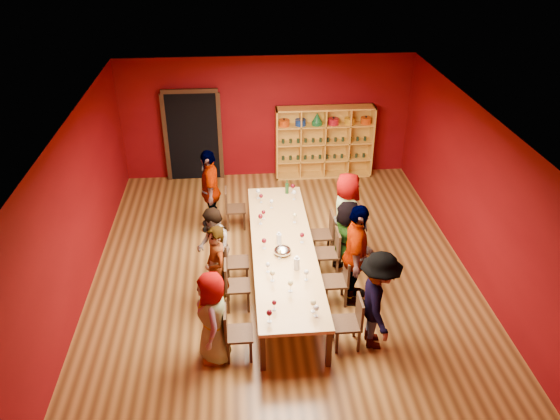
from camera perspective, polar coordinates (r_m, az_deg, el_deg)
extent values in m
cube|color=brown|center=(10.16, 0.31, -7.34)|extent=(7.10, 9.10, 0.02)
cube|color=#5A0408|center=(13.42, -1.39, 9.63)|extent=(7.10, 0.02, 3.00)
cube|color=#5A0408|center=(9.71, -20.78, -0.79)|extent=(0.02, 9.10, 3.00)
cube|color=#5A0408|center=(10.22, 20.34, 0.88)|extent=(0.02, 9.10, 3.00)
cube|color=silver|center=(8.68, 0.36, 8.76)|extent=(7.10, 9.10, 0.02)
cube|color=tan|center=(9.74, 0.32, -3.92)|extent=(1.10, 4.50, 0.06)
cube|color=black|center=(8.26, -1.81, -14.62)|extent=(0.08, 0.08, 0.69)
cube|color=black|center=(11.76, -3.00, 0.31)|extent=(0.08, 0.08, 0.69)
cube|color=black|center=(8.35, 5.13, -14.18)|extent=(0.08, 0.08, 0.69)
cube|color=black|center=(11.82, 1.75, 0.50)|extent=(0.08, 0.08, 0.69)
cube|color=black|center=(13.52, -9.05, 7.60)|extent=(1.20, 0.14, 2.20)
cube|color=black|center=(13.07, -9.47, 12.15)|extent=(1.32, 0.06, 0.10)
cube|color=black|center=(13.53, -11.83, 7.33)|extent=(0.10, 0.06, 2.20)
cube|color=black|center=(13.42, -6.28, 7.62)|extent=(0.10, 0.06, 2.20)
cube|color=gold|center=(13.44, -0.36, 6.92)|extent=(0.04, 0.40, 1.80)
cube|color=gold|center=(13.81, 9.53, 7.14)|extent=(0.04, 0.40, 1.80)
cube|color=gold|center=(13.26, 4.81, 10.56)|extent=(2.40, 0.40, 0.04)
cube|color=gold|center=(13.94, 4.51, 3.72)|extent=(2.40, 0.40, 0.04)
cube|color=gold|center=(13.75, 4.53, 7.36)|extent=(2.40, 0.02, 1.80)
cube|color=gold|center=(13.76, 4.58, 5.33)|extent=(2.36, 0.38, 0.03)
cube|color=gold|center=(13.58, 4.65, 7.06)|extent=(2.36, 0.38, 0.03)
cube|color=gold|center=(13.41, 4.73, 8.83)|extent=(2.36, 0.38, 0.03)
cube|color=gold|center=(13.50, 2.12, 6.99)|extent=(0.03, 0.38, 1.76)
cube|color=gold|center=(13.58, 4.65, 7.06)|extent=(0.03, 0.38, 1.76)
cube|color=gold|center=(13.68, 7.15, 7.11)|extent=(0.03, 0.38, 1.76)
cylinder|color=#C3410B|center=(13.26, 0.42, 9.09)|extent=(0.26, 0.26, 0.15)
sphere|color=black|center=(13.22, 0.42, 9.48)|extent=(0.05, 0.05, 0.05)
cylinder|color=navy|center=(13.30, 2.16, 9.14)|extent=(0.26, 0.26, 0.15)
sphere|color=black|center=(13.26, 2.17, 9.52)|extent=(0.05, 0.05, 0.05)
cylinder|color=#175E2F|center=(13.36, 3.88, 9.03)|extent=(0.26, 0.26, 0.08)
cone|color=#175E2F|center=(13.31, 3.91, 9.64)|extent=(0.24, 0.24, 0.22)
cylinder|color=#AC1321|center=(13.41, 5.60, 9.20)|extent=(0.26, 0.26, 0.15)
sphere|color=black|center=(13.38, 5.62, 9.58)|extent=(0.05, 0.05, 0.05)
cylinder|color=#C38B17|center=(13.49, 7.30, 9.22)|extent=(0.26, 0.26, 0.15)
sphere|color=black|center=(13.46, 7.32, 9.60)|extent=(0.05, 0.05, 0.05)
cylinder|color=#C3410B|center=(13.57, 8.97, 9.23)|extent=(0.26, 0.26, 0.15)
sphere|color=black|center=(13.54, 9.00, 9.61)|extent=(0.05, 0.05, 0.05)
cylinder|color=black|center=(13.61, 0.32, 5.45)|extent=(0.07, 0.07, 0.10)
cylinder|color=black|center=(13.63, 1.10, 5.47)|extent=(0.07, 0.07, 0.10)
cylinder|color=black|center=(13.64, 1.88, 5.50)|extent=(0.07, 0.07, 0.10)
cylinder|color=black|center=(13.67, 2.65, 5.52)|extent=(0.07, 0.07, 0.10)
cylinder|color=black|center=(13.69, 3.42, 5.54)|extent=(0.07, 0.07, 0.10)
cylinder|color=black|center=(13.72, 4.19, 5.56)|extent=(0.07, 0.07, 0.10)
cylinder|color=black|center=(13.74, 4.96, 5.58)|extent=(0.07, 0.07, 0.10)
cylinder|color=black|center=(13.78, 5.72, 5.60)|extent=(0.07, 0.07, 0.10)
cylinder|color=black|center=(13.81, 6.48, 5.62)|extent=(0.07, 0.07, 0.10)
cylinder|color=black|center=(13.85, 7.24, 5.64)|extent=(0.07, 0.07, 0.10)
cylinder|color=black|center=(13.88, 7.99, 5.66)|extent=(0.07, 0.07, 0.10)
cylinder|color=black|center=(13.92, 8.74, 5.67)|extent=(0.07, 0.07, 0.10)
cylinder|color=black|center=(13.43, 0.33, 7.20)|extent=(0.07, 0.07, 0.10)
cylinder|color=black|center=(13.45, 1.12, 7.22)|extent=(0.07, 0.07, 0.10)
cylinder|color=black|center=(13.47, 1.91, 7.24)|extent=(0.07, 0.07, 0.10)
cylinder|color=black|center=(13.49, 2.70, 7.26)|extent=(0.07, 0.07, 0.10)
cylinder|color=black|center=(13.51, 3.48, 7.28)|extent=(0.07, 0.07, 0.10)
cylinder|color=black|center=(13.54, 4.26, 7.30)|extent=(0.07, 0.07, 0.10)
cylinder|color=black|center=(13.57, 5.04, 7.32)|extent=(0.07, 0.07, 0.10)
cylinder|color=black|center=(13.60, 5.82, 7.33)|extent=(0.07, 0.07, 0.10)
cylinder|color=black|center=(13.63, 6.59, 7.35)|extent=(0.07, 0.07, 0.10)
cylinder|color=black|center=(13.67, 7.36, 7.36)|extent=(0.07, 0.07, 0.10)
cylinder|color=black|center=(13.71, 8.12, 7.37)|extent=(0.07, 0.07, 0.10)
cylinder|color=black|center=(13.75, 8.88, 7.38)|extent=(0.07, 0.07, 0.10)
cube|color=black|center=(8.44, -4.31, -12.77)|extent=(0.42, 0.42, 0.04)
cube|color=black|center=(8.28, -5.72, -11.59)|extent=(0.04, 0.40, 0.44)
cube|color=black|center=(8.47, -5.42, -14.71)|extent=(0.04, 0.04, 0.41)
cube|color=black|center=(8.47, -3.04, -14.61)|extent=(0.04, 0.04, 0.41)
cube|color=black|center=(8.72, -5.42, -13.14)|extent=(0.04, 0.04, 0.41)
cube|color=black|center=(8.72, -3.13, -13.05)|extent=(0.04, 0.04, 0.41)
imported|color=#454549|center=(8.23, -7.02, -11.10)|extent=(0.47, 0.78, 1.54)
cube|color=black|center=(9.33, -4.44, -7.92)|extent=(0.42, 0.42, 0.04)
cube|color=black|center=(9.19, -5.69, -6.78)|extent=(0.04, 0.40, 0.44)
cube|color=black|center=(9.34, -5.43, -9.69)|extent=(0.04, 0.04, 0.41)
cube|color=black|center=(9.34, -3.32, -9.61)|extent=(0.04, 0.04, 0.41)
cube|color=black|center=(9.61, -5.43, -8.40)|extent=(0.04, 0.04, 0.41)
cube|color=black|center=(9.61, -3.38, -8.32)|extent=(0.04, 0.04, 0.41)
imported|color=#141A38|center=(9.13, -6.66, -6.18)|extent=(0.60, 0.69, 1.59)
cube|color=black|center=(9.89, -4.51, -5.47)|extent=(0.42, 0.42, 0.04)
cube|color=black|center=(9.76, -5.68, -4.37)|extent=(0.04, 0.40, 0.44)
cube|color=black|center=(9.89, -5.43, -7.15)|extent=(0.04, 0.04, 0.41)
cube|color=black|center=(9.89, -3.45, -7.07)|extent=(0.04, 0.04, 0.41)
cube|color=black|center=(10.16, -5.44, -6.00)|extent=(0.04, 0.04, 0.41)
cube|color=black|center=(10.16, -3.51, -5.92)|extent=(0.04, 0.04, 0.41)
imported|color=#5C8DBE|center=(9.72, -6.95, -3.96)|extent=(0.49, 0.78, 1.53)
cube|color=black|center=(11.55, -4.66, 0.12)|extent=(0.42, 0.42, 0.04)
cube|color=black|center=(11.43, -5.66, 1.13)|extent=(0.04, 0.40, 0.44)
cube|color=black|center=(11.52, -5.44, -1.30)|extent=(0.04, 0.04, 0.41)
cube|color=black|center=(11.51, -3.75, -1.23)|extent=(0.04, 0.04, 0.41)
cube|color=black|center=(11.81, -5.45, -0.45)|extent=(0.04, 0.04, 0.41)
cube|color=black|center=(11.81, -3.80, -0.38)|extent=(0.04, 0.04, 0.41)
imported|color=pink|center=(11.34, -7.31, 2.06)|extent=(0.51, 1.07, 1.79)
cube|color=black|center=(8.65, 6.97, -11.69)|extent=(0.42, 0.42, 0.04)
cube|color=black|center=(8.53, 8.34, -10.37)|extent=(0.04, 0.40, 0.44)
cube|color=black|center=(8.65, 5.96, -13.63)|extent=(0.04, 0.04, 0.41)
cube|color=black|center=(8.71, 8.22, -13.44)|extent=(0.04, 0.04, 0.41)
cube|color=black|center=(8.89, 5.57, -12.14)|extent=(0.04, 0.04, 0.41)
cube|color=black|center=(8.95, 7.76, -11.96)|extent=(0.04, 0.04, 0.41)
imported|color=silver|center=(8.48, 10.20, -9.34)|extent=(0.52, 1.12, 1.68)
cube|color=black|center=(9.45, 5.75, -7.44)|extent=(0.42, 0.42, 0.04)
cube|color=black|center=(9.34, 6.98, -6.19)|extent=(0.04, 0.40, 0.44)
cube|color=black|center=(9.43, 4.83, -9.21)|extent=(0.04, 0.04, 0.41)
cube|color=black|center=(9.49, 6.88, -9.07)|extent=(0.04, 0.04, 0.41)
cube|color=black|center=(9.70, 4.51, -7.95)|extent=(0.04, 0.04, 0.41)
cube|color=black|center=(9.75, 6.50, -7.83)|extent=(0.04, 0.04, 0.41)
imported|color=silver|center=(9.22, 7.94, -4.75)|extent=(0.70, 1.18, 1.89)
cube|color=black|center=(10.13, 4.93, -4.54)|extent=(0.42, 0.42, 0.04)
cube|color=black|center=(10.03, 6.06, -3.34)|extent=(0.04, 0.40, 0.44)
cube|color=black|center=(10.10, 4.07, -6.18)|extent=(0.04, 0.04, 0.41)
cube|color=black|center=(10.15, 5.98, -6.07)|extent=(0.04, 0.04, 0.41)
cube|color=black|center=(10.37, 3.80, -5.08)|extent=(0.04, 0.04, 0.41)
cube|color=black|center=(10.43, 5.65, -4.98)|extent=(0.04, 0.04, 0.41)
imported|color=pink|center=(10.02, 6.97, -2.91)|extent=(0.73, 1.45, 1.50)
cube|color=black|center=(10.67, 4.38, -2.58)|extent=(0.42, 0.42, 0.04)
cube|color=black|center=(10.57, 5.45, -1.44)|extent=(0.04, 0.40, 0.44)
cube|color=black|center=(10.62, 3.56, -4.14)|extent=(0.04, 0.04, 0.41)
cube|color=black|center=(10.67, 5.38, -4.05)|extent=(0.04, 0.04, 0.41)
cube|color=black|center=(10.91, 3.32, -3.15)|extent=(0.04, 0.04, 0.41)
cube|color=black|center=(10.95, 5.08, -3.06)|extent=(0.04, 0.04, 0.41)
imported|color=#5C88BE|center=(10.52, 6.92, -0.49)|extent=(0.52, 0.87, 1.72)
cylinder|color=silver|center=(8.13, -1.11, -11.56)|extent=(0.07, 0.07, 0.01)
cylinder|color=silver|center=(8.09, -1.12, -11.21)|extent=(0.01, 0.01, 0.12)
ellipsoid|color=#4C0811|center=(8.03, -1.12, -10.68)|extent=(0.09, 0.09, 0.10)
cylinder|color=silver|center=(8.89, -0.79, -7.41)|extent=(0.07, 0.07, 0.01)
cylinder|color=silver|center=(8.85, -0.79, -7.09)|extent=(0.01, 0.01, 0.12)
ellipsoid|color=beige|center=(8.79, -0.80, -6.60)|extent=(0.08, 0.08, 0.10)
cylinder|color=silver|center=(9.09, -1.27, -6.46)|extent=(0.06, 0.06, 0.01)
cylinder|color=silver|center=(9.05, -1.27, -6.17)|extent=(0.01, 0.01, 0.11)
ellipsoid|color=silver|center=(9.00, -1.28, -5.73)|extent=(0.08, 0.08, 0.09)
cylinder|color=silver|center=(11.45, 1.34, 1.79)|extent=(0.07, 0.07, 0.01)
cylinder|color=silver|center=(11.42, 1.35, 2.08)|extent=(0.01, 0.01, 0.12)
ellipsoid|color=#4C0811|center=(11.37, 1.35, 2.51)|extent=(0.09, 0.09, 0.10)
cylinder|color=silver|center=(8.32, 3.46, -10.52)|extent=(0.07, 0.07, 0.01)
cylinder|color=silver|center=(8.27, 3.47, -10.17)|extent=(0.01, 0.01, 0.12)
ellipsoid|color=beige|center=(8.21, 3.50, -9.64)|extent=(0.09, 0.09, 0.10)
cylinder|color=silver|center=(9.41, -0.05, -5.04)|extent=(0.06, 0.06, 0.01)
cylinder|color=silver|center=(9.38, -0.05, -4.77)|extent=(0.01, 0.01, 0.10)
ellipsoid|color=beige|center=(9.33, -0.05, -4.36)|extent=(0.07, 0.07, 0.08)
cylinder|color=silver|center=(8.92, 2.75, -7.29)|extent=(0.06, 0.06, 0.01)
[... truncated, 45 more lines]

